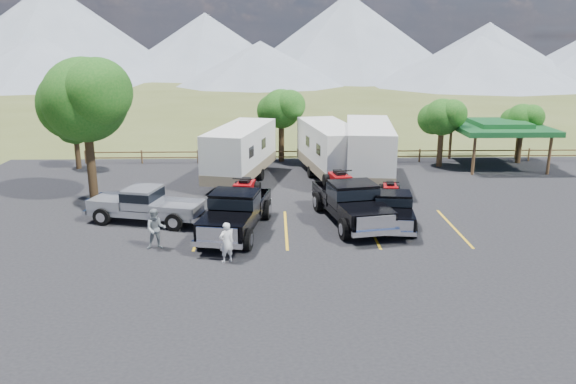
{
  "coord_description": "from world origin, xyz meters",
  "views": [
    {
      "loc": [
        -2.54,
        -21.05,
        8.84
      ],
      "look_at": [
        -1.88,
        4.95,
        1.6
      ],
      "focal_mm": 35.0,
      "sensor_mm": 36.0,
      "label": 1
    }
  ],
  "objects_px": {
    "rig_left": "(237,209)",
    "rig_center": "(350,200)",
    "trailer_left": "(241,153)",
    "person_a": "(226,242)",
    "pavilion": "(499,127)",
    "tree_big_nw": "(84,100)",
    "pickup_silver": "(146,204)",
    "person_b": "(156,229)",
    "trailer_center": "(330,150)",
    "trailer_right": "(369,152)",
    "rig_right": "(392,207)"
  },
  "relations": [
    {
      "from": "tree_big_nw",
      "to": "rig_center",
      "type": "xyz_separation_m",
      "value": [
        13.71,
        -4.01,
        -4.46
      ]
    },
    {
      "from": "rig_right",
      "to": "person_a",
      "type": "distance_m",
      "value": 8.85
    },
    {
      "from": "rig_left",
      "to": "rig_center",
      "type": "distance_m",
      "value": 5.6
    },
    {
      "from": "rig_center",
      "to": "rig_left",
      "type": "bearing_deg",
      "value": -177.9
    },
    {
      "from": "pavilion",
      "to": "person_a",
      "type": "height_order",
      "value": "pavilion"
    },
    {
      "from": "tree_big_nw",
      "to": "pavilion",
      "type": "xyz_separation_m",
      "value": [
        25.55,
        7.97,
        -2.81
      ]
    },
    {
      "from": "pavilion",
      "to": "rig_center",
      "type": "relative_size",
      "value": 0.87
    },
    {
      "from": "tree_big_nw",
      "to": "pickup_silver",
      "type": "height_order",
      "value": "tree_big_nw"
    },
    {
      "from": "trailer_right",
      "to": "person_a",
      "type": "xyz_separation_m",
      "value": [
        -7.79,
        -12.73,
        -1.06
      ]
    },
    {
      "from": "pavilion",
      "to": "person_b",
      "type": "bearing_deg",
      "value": -143.28
    },
    {
      "from": "rig_left",
      "to": "person_a",
      "type": "xyz_separation_m",
      "value": [
        -0.19,
        -3.63,
        -0.24
      ]
    },
    {
      "from": "rig_left",
      "to": "rig_center",
      "type": "bearing_deg",
      "value": 23.35
    },
    {
      "from": "person_b",
      "to": "pavilion",
      "type": "bearing_deg",
      "value": 28.02
    },
    {
      "from": "rig_center",
      "to": "trailer_right",
      "type": "distance_m",
      "value": 8.15
    },
    {
      "from": "person_a",
      "to": "person_b",
      "type": "bearing_deg",
      "value": -59.73
    },
    {
      "from": "rig_center",
      "to": "person_a",
      "type": "bearing_deg",
      "value": -150.08
    },
    {
      "from": "rig_right",
      "to": "person_b",
      "type": "distance_m",
      "value": 11.13
    },
    {
      "from": "rig_right",
      "to": "trailer_center",
      "type": "distance_m",
      "value": 9.56
    },
    {
      "from": "trailer_left",
      "to": "person_a",
      "type": "bearing_deg",
      "value": -75.42
    },
    {
      "from": "rig_left",
      "to": "pickup_silver",
      "type": "bearing_deg",
      "value": 171.83
    },
    {
      "from": "person_b",
      "to": "trailer_left",
      "type": "bearing_deg",
      "value": 67.01
    },
    {
      "from": "trailer_center",
      "to": "person_b",
      "type": "relative_size",
      "value": 5.59
    },
    {
      "from": "rig_right",
      "to": "trailer_left",
      "type": "relative_size",
      "value": 0.58
    },
    {
      "from": "rig_right",
      "to": "trailer_right",
      "type": "distance_m",
      "value": 8.27
    },
    {
      "from": "tree_big_nw",
      "to": "person_b",
      "type": "bearing_deg",
      "value": -56.16
    },
    {
      "from": "pickup_silver",
      "to": "person_b",
      "type": "height_order",
      "value": "person_b"
    },
    {
      "from": "trailer_right",
      "to": "person_a",
      "type": "bearing_deg",
      "value": -114.52
    },
    {
      "from": "pavilion",
      "to": "trailer_center",
      "type": "height_order",
      "value": "trailer_center"
    },
    {
      "from": "pavilion",
      "to": "tree_big_nw",
      "type": "bearing_deg",
      "value": -162.66
    },
    {
      "from": "rig_left",
      "to": "trailer_left",
      "type": "xyz_separation_m",
      "value": [
        -0.32,
        9.6,
        0.71
      ]
    },
    {
      "from": "trailer_left",
      "to": "person_a",
      "type": "height_order",
      "value": "trailer_left"
    },
    {
      "from": "rig_right",
      "to": "trailer_center",
      "type": "relative_size",
      "value": 0.57
    },
    {
      "from": "tree_big_nw",
      "to": "rig_center",
      "type": "distance_m",
      "value": 14.96
    },
    {
      "from": "tree_big_nw",
      "to": "rig_right",
      "type": "distance_m",
      "value": 16.93
    },
    {
      "from": "pickup_silver",
      "to": "tree_big_nw",
      "type": "bearing_deg",
      "value": -121.38
    },
    {
      "from": "pavilion",
      "to": "trailer_center",
      "type": "xyz_separation_m",
      "value": [
        -11.99,
        -3.08,
        -0.96
      ]
    },
    {
      "from": "rig_left",
      "to": "pickup_silver",
      "type": "relative_size",
      "value": 1.15
    },
    {
      "from": "trailer_right",
      "to": "rig_right",
      "type": "bearing_deg",
      "value": -84.38
    },
    {
      "from": "trailer_left",
      "to": "pickup_silver",
      "type": "relative_size",
      "value": 1.62
    },
    {
      "from": "rig_left",
      "to": "person_b",
      "type": "distance_m",
      "value": 3.92
    },
    {
      "from": "rig_left",
      "to": "trailer_left",
      "type": "bearing_deg",
      "value": 102.04
    },
    {
      "from": "trailer_right",
      "to": "person_a",
      "type": "relative_size",
      "value": 6.3
    },
    {
      "from": "tree_big_nw",
      "to": "trailer_center",
      "type": "xyz_separation_m",
      "value": [
        13.56,
        4.89,
        -3.77
      ]
    },
    {
      "from": "person_a",
      "to": "person_b",
      "type": "xyz_separation_m",
      "value": [
        -3.12,
        1.53,
        0.05
      ]
    },
    {
      "from": "person_a",
      "to": "trailer_right",
      "type": "bearing_deg",
      "value": -154.98
    },
    {
      "from": "rig_right",
      "to": "person_b",
      "type": "bearing_deg",
      "value": -157.25
    },
    {
      "from": "pickup_silver",
      "to": "person_a",
      "type": "distance_m",
      "value": 6.69
    },
    {
      "from": "pavilion",
      "to": "person_a",
      "type": "xyz_separation_m",
      "value": [
        -17.48,
        -16.89,
        -1.92
      ]
    },
    {
      "from": "tree_big_nw",
      "to": "pavilion",
      "type": "relative_size",
      "value": 1.26
    },
    {
      "from": "person_b",
      "to": "person_a",
      "type": "bearing_deg",
      "value": -34.91
    }
  ]
}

